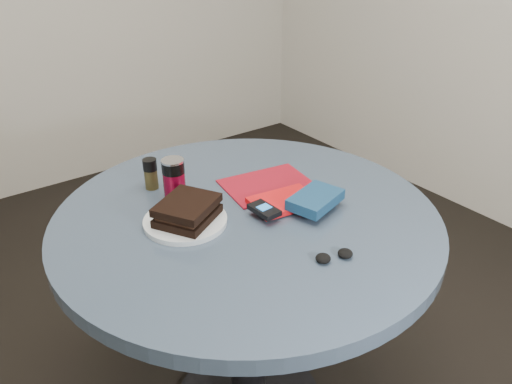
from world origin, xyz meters
TOP-DOWN VIEW (x-y plane):
  - table at (0.00, 0.00)m, footprint 1.00×1.00m
  - plate at (-0.15, 0.05)m, footprint 0.22×0.22m
  - sandwich at (-0.15, 0.04)m, footprint 0.19×0.18m
  - soda_can at (-0.11, 0.18)m, footprint 0.07×0.07m
  - pepper_grinder at (-0.14, 0.27)m, footprint 0.05×0.05m
  - magazine at (0.14, 0.09)m, footprint 0.27×0.22m
  - red_book at (0.10, -0.03)m, footprint 0.19×0.14m
  - novel at (0.15, -0.10)m, footprint 0.17×0.13m
  - mp3_player at (0.02, -0.05)m, footprint 0.05×0.09m
  - headphones at (0.04, -0.28)m, footprint 0.10×0.06m

SIDE VIEW (x-z plane):
  - table at x=0.00m, z-range 0.21..0.96m
  - magazine at x=0.14m, z-range 0.75..0.75m
  - plate at x=-0.15m, z-range 0.75..0.76m
  - headphones at x=0.04m, z-range 0.75..0.77m
  - red_book at x=0.10m, z-range 0.75..0.77m
  - mp3_player at x=0.02m, z-range 0.77..0.78m
  - novel at x=0.15m, z-range 0.77..0.80m
  - sandwich at x=-0.15m, z-range 0.76..0.81m
  - pepper_grinder at x=-0.14m, z-range 0.75..0.84m
  - soda_can at x=-0.11m, z-range 0.75..0.86m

